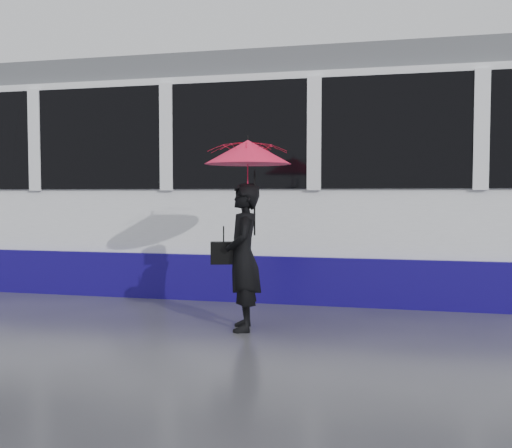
# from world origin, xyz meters

# --- Properties ---
(ground) EXTENTS (90.00, 90.00, 0.00)m
(ground) POSITION_xyz_m (0.00, 0.00, 0.00)
(ground) COLOR #2F2F34
(ground) RESTS_ON ground
(rails) EXTENTS (34.00, 1.51, 0.02)m
(rails) POSITION_xyz_m (0.00, 2.50, 0.01)
(rails) COLOR #3F3D38
(rails) RESTS_ON ground
(tram) EXTENTS (26.00, 2.56, 3.35)m
(tram) POSITION_xyz_m (-0.50, 2.50, 1.64)
(tram) COLOR white
(tram) RESTS_ON ground
(woman) EXTENTS (0.51, 0.64, 1.54)m
(woman) POSITION_xyz_m (0.45, -0.23, 0.77)
(woman) COLOR black
(woman) RESTS_ON ground
(umbrella) EXTENTS (1.11, 1.11, 1.04)m
(umbrella) POSITION_xyz_m (0.50, -0.23, 1.69)
(umbrella) COLOR #FD1557
(umbrella) RESTS_ON ground
(handbag) EXTENTS (0.30, 0.19, 0.42)m
(handbag) POSITION_xyz_m (0.23, -0.21, 0.81)
(handbag) COLOR black
(handbag) RESTS_ON ground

